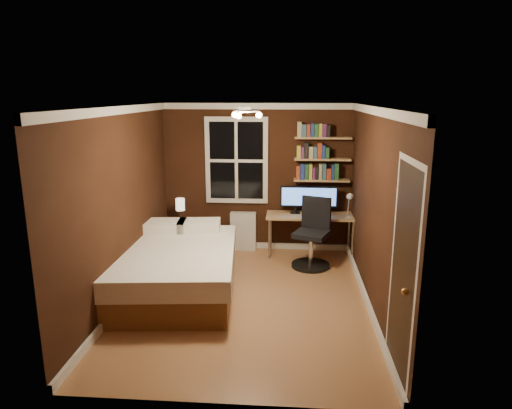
# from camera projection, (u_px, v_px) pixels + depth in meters

# --- Properties ---
(floor) EXTENTS (4.20, 4.20, 0.00)m
(floor) POSITION_uv_depth(u_px,v_px,m) (246.00, 299.00, 6.03)
(floor) COLOR #96653C
(floor) RESTS_ON ground
(wall_back) EXTENTS (3.20, 0.04, 2.50)m
(wall_back) POSITION_uv_depth(u_px,v_px,m) (257.00, 178.00, 7.77)
(wall_back) COLOR black
(wall_back) RESTS_ON ground
(wall_left) EXTENTS (0.04, 4.20, 2.50)m
(wall_left) POSITION_uv_depth(u_px,v_px,m) (122.00, 205.00, 5.85)
(wall_left) COLOR black
(wall_left) RESTS_ON ground
(wall_right) EXTENTS (0.04, 4.20, 2.50)m
(wall_right) POSITION_uv_depth(u_px,v_px,m) (374.00, 210.00, 5.62)
(wall_right) COLOR black
(wall_right) RESTS_ON ground
(ceiling) EXTENTS (3.20, 4.20, 0.02)m
(ceiling) POSITION_uv_depth(u_px,v_px,m) (245.00, 106.00, 5.44)
(ceiling) COLOR white
(ceiling) RESTS_ON wall_back
(window) EXTENTS (1.06, 0.06, 1.46)m
(window) POSITION_uv_depth(u_px,v_px,m) (237.00, 161.00, 7.70)
(window) COLOR silver
(window) RESTS_ON wall_back
(door) EXTENTS (0.03, 0.82, 2.05)m
(door) POSITION_uv_depth(u_px,v_px,m) (402.00, 276.00, 4.18)
(door) COLOR black
(door) RESTS_ON ground
(door_knob) EXTENTS (0.06, 0.06, 0.06)m
(door_knob) POSITION_uv_depth(u_px,v_px,m) (405.00, 292.00, 3.89)
(door_knob) COLOR #C68B42
(door_knob) RESTS_ON door
(ceiling_fixture) EXTENTS (0.44, 0.44, 0.18)m
(ceiling_fixture) POSITION_uv_depth(u_px,v_px,m) (244.00, 115.00, 5.37)
(ceiling_fixture) COLOR beige
(ceiling_fixture) RESTS_ON ceiling
(bookshelf_lower) EXTENTS (0.92, 0.22, 0.03)m
(bookshelf_lower) POSITION_uv_depth(u_px,v_px,m) (321.00, 180.00, 7.58)
(bookshelf_lower) COLOR tan
(bookshelf_lower) RESTS_ON wall_back
(books_row_lower) EXTENTS (0.66, 0.16, 0.23)m
(books_row_lower) POSITION_uv_depth(u_px,v_px,m) (322.00, 172.00, 7.55)
(books_row_lower) COLOR #9A361C
(books_row_lower) RESTS_ON bookshelf_lower
(bookshelf_middle) EXTENTS (0.92, 0.22, 0.03)m
(bookshelf_middle) POSITION_uv_depth(u_px,v_px,m) (322.00, 159.00, 7.50)
(bookshelf_middle) COLOR tan
(bookshelf_middle) RESTS_ON wall_back
(books_row_middle) EXTENTS (0.48, 0.16, 0.23)m
(books_row_middle) POSITION_uv_depth(u_px,v_px,m) (322.00, 151.00, 7.47)
(books_row_middle) COLOR navy
(books_row_middle) RESTS_ON bookshelf_middle
(bookshelf_upper) EXTENTS (0.92, 0.22, 0.03)m
(bookshelf_upper) POSITION_uv_depth(u_px,v_px,m) (323.00, 138.00, 7.42)
(bookshelf_upper) COLOR tan
(bookshelf_upper) RESTS_ON wall_back
(books_row_upper) EXTENTS (0.48, 0.16, 0.23)m
(books_row_upper) POSITION_uv_depth(u_px,v_px,m) (323.00, 130.00, 7.38)
(books_row_upper) COLOR #225029
(books_row_upper) RESTS_ON bookshelf_upper
(bed) EXTENTS (1.83, 2.40, 0.77)m
(bed) POSITION_uv_depth(u_px,v_px,m) (175.00, 268.00, 6.24)
(bed) COLOR brown
(bed) RESTS_ON ground
(nightstand) EXTENTS (0.49, 0.49, 0.51)m
(nightstand) POSITION_uv_depth(u_px,v_px,m) (182.00, 238.00, 7.77)
(nightstand) COLOR brown
(nightstand) RESTS_ON ground
(bedside_lamp) EXTENTS (0.15, 0.15, 0.44)m
(bedside_lamp) POSITION_uv_depth(u_px,v_px,m) (180.00, 211.00, 7.66)
(bedside_lamp) COLOR white
(bedside_lamp) RESTS_ON nightstand
(radiator) EXTENTS (0.44, 0.15, 0.66)m
(radiator) POSITION_uv_depth(u_px,v_px,m) (243.00, 231.00, 7.89)
(radiator) COLOR silver
(radiator) RESTS_ON ground
(desk) EXTENTS (1.47, 0.55, 0.70)m
(desk) POSITION_uv_depth(u_px,v_px,m) (311.00, 218.00, 7.57)
(desk) COLOR tan
(desk) RESTS_ON ground
(monitor_left) EXTENTS (0.51, 0.12, 0.47)m
(monitor_left) POSITION_uv_depth(u_px,v_px,m) (295.00, 200.00, 7.59)
(monitor_left) COLOR black
(monitor_left) RESTS_ON desk
(monitor_right) EXTENTS (0.51, 0.12, 0.47)m
(monitor_right) POSITION_uv_depth(u_px,v_px,m) (322.00, 200.00, 7.56)
(monitor_right) COLOR black
(monitor_right) RESTS_ON desk
(desk_lamp) EXTENTS (0.14, 0.32, 0.44)m
(desk_lamp) POSITION_uv_depth(u_px,v_px,m) (349.00, 205.00, 7.31)
(desk_lamp) COLOR silver
(desk_lamp) RESTS_ON desk
(office_chair) EXTENTS (0.63, 0.63, 1.08)m
(office_chair) POSITION_uv_depth(u_px,v_px,m) (312.00, 240.00, 7.12)
(office_chair) COLOR black
(office_chair) RESTS_ON ground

